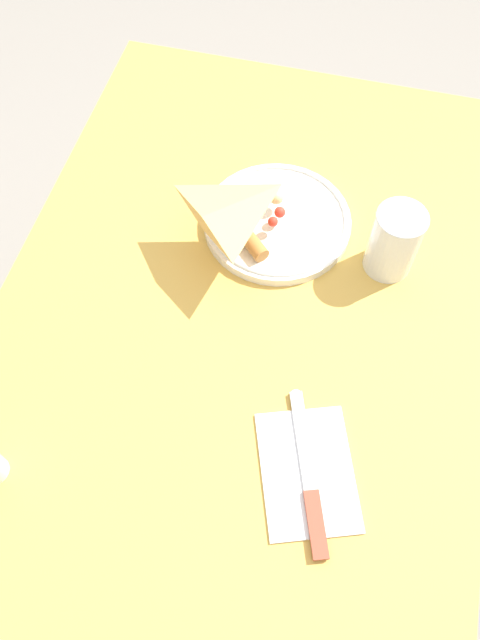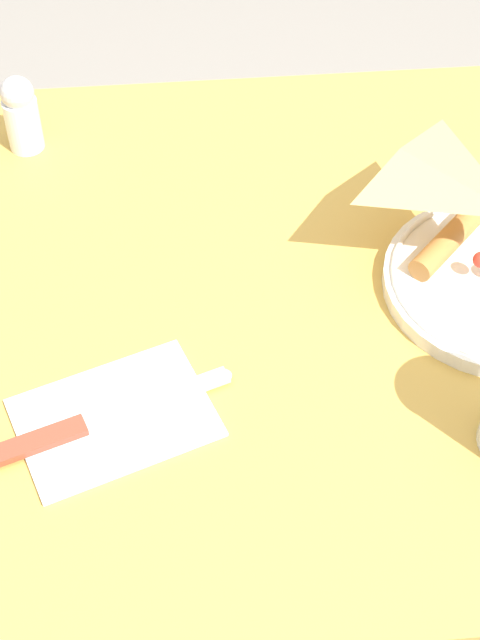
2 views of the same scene
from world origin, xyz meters
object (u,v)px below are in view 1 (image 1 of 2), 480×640
milk_glass (393,244)px  butter_knife (309,480)px  napkin_folded (307,471)px  dining_table (241,350)px  plate_pizza (276,220)px

milk_glass → butter_knife: (-0.35, 0.05, -0.04)m
milk_glass → napkin_folded: size_ratio=0.59×
dining_table → butter_knife: bearing=-146.2°
butter_knife → napkin_folded: bearing=-0.0°
milk_glass → plate_pizza: bearing=80.2°
napkin_folded → plate_pizza: bearing=18.3°
butter_knife → milk_glass: bearing=-27.9°
plate_pizza → butter_knife: (-0.39, -0.13, -0.01)m
milk_glass → napkin_folded: (-0.34, 0.06, -0.05)m
plate_pizza → dining_table: bearing=175.5°
milk_glass → dining_table: bearing=126.8°
dining_table → napkin_folded: bearing=-145.5°
plate_pizza → milk_glass: milk_glass is taller
dining_table → plate_pizza: (0.17, -0.01, 0.12)m
milk_glass → napkin_folded: milk_glass is taller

